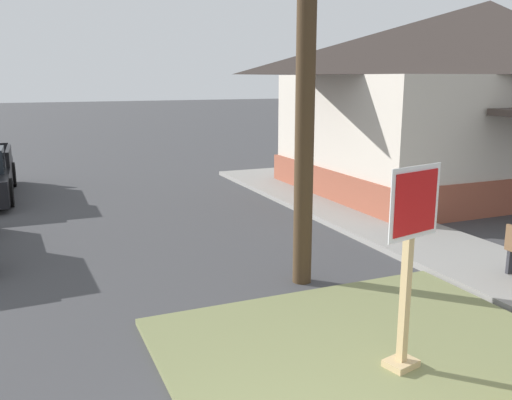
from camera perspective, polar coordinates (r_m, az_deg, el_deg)
The scene contains 5 objects.
grass_corner_patch at distance 6.82m, azimuth 13.98°, elevation -16.76°, with size 4.95×4.93×0.08m, color olive.
sidewalk_strip at distance 12.19m, azimuth 15.30°, elevation -3.49°, with size 2.20×17.81×0.12m, color gray.
stop_sign at distance 6.34m, azimuth 15.50°, elevation -6.95°, with size 0.78×0.35×2.35m.
manhole_cover at distance 7.25m, azimuth -1.39°, elevation -14.75°, with size 0.70×0.70×0.02m, color black.
corner_house at distance 18.27m, azimuth 22.42°, elevation 10.09°, with size 11.46×7.91×5.54m.
Camera 1 is at (-1.69, -2.80, 3.33)m, focal length 38.59 mm.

